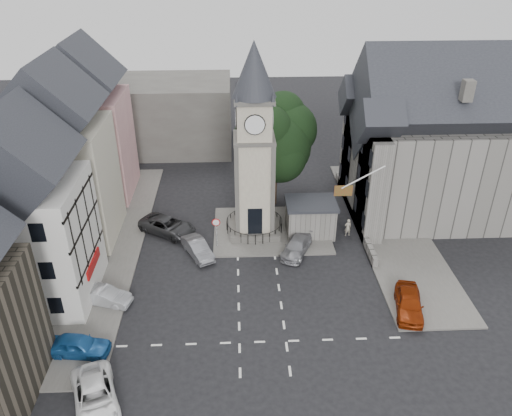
{
  "coord_description": "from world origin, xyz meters",
  "views": [
    {
      "loc": [
        -1.47,
        -29.2,
        23.21
      ],
      "look_at": [
        0.02,
        5.0,
        4.0
      ],
      "focal_mm": 35.0,
      "sensor_mm": 36.0,
      "label": 1
    }
  ],
  "objects_px": {
    "stone_shelter": "(310,217)",
    "pedestrian": "(348,227)",
    "car_west_blue": "(78,345)",
    "car_east_red": "(409,303)",
    "clock_tower": "(254,145)"
  },
  "relations": [
    {
      "from": "clock_tower",
      "to": "pedestrian",
      "type": "height_order",
      "value": "clock_tower"
    },
    {
      "from": "car_west_blue",
      "to": "pedestrian",
      "type": "height_order",
      "value": "pedestrian"
    },
    {
      "from": "clock_tower",
      "to": "pedestrian",
      "type": "bearing_deg",
      "value": -7.64
    },
    {
      "from": "clock_tower",
      "to": "car_east_red",
      "type": "xyz_separation_m",
      "value": [
        10.21,
        -10.99,
        -7.37
      ]
    },
    {
      "from": "stone_shelter",
      "to": "pedestrian",
      "type": "height_order",
      "value": "stone_shelter"
    },
    {
      "from": "stone_shelter",
      "to": "pedestrian",
      "type": "relative_size",
      "value": 2.65
    },
    {
      "from": "car_west_blue",
      "to": "car_east_red",
      "type": "height_order",
      "value": "car_east_red"
    },
    {
      "from": "clock_tower",
      "to": "car_east_red",
      "type": "bearing_deg",
      "value": -47.11
    },
    {
      "from": "car_west_blue",
      "to": "clock_tower",
      "type": "bearing_deg",
      "value": -32.62
    },
    {
      "from": "pedestrian",
      "to": "car_east_red",
      "type": "bearing_deg",
      "value": 94.41
    },
    {
      "from": "car_east_red",
      "to": "car_west_blue",
      "type": "bearing_deg",
      "value": -159.64
    },
    {
      "from": "clock_tower",
      "to": "stone_shelter",
      "type": "distance_m",
      "value": 8.15
    },
    {
      "from": "clock_tower",
      "to": "pedestrian",
      "type": "xyz_separation_m",
      "value": [
        8.0,
        -1.07,
        -7.31
      ]
    },
    {
      "from": "stone_shelter",
      "to": "car_west_blue",
      "type": "bearing_deg",
      "value": -140.37
    },
    {
      "from": "clock_tower",
      "to": "car_west_blue",
      "type": "distance_m",
      "value": 19.58
    }
  ]
}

